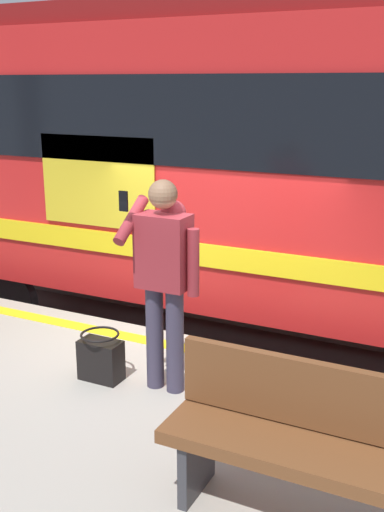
{
  "coord_description": "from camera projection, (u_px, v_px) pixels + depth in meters",
  "views": [
    {
      "loc": [
        -2.41,
        4.95,
        3.34
      ],
      "look_at": [
        -0.12,
        0.3,
        1.87
      ],
      "focal_mm": 43.05,
      "sensor_mm": 36.0,
      "label": 1
    }
  ],
  "objects": [
    {
      "name": "safety_line",
      "position": [
        180.0,
        347.0,
        5.68
      ],
      "size": [
        14.79,
        0.16,
        0.01
      ],
      "primitive_type": "cube",
      "color": "yellow",
      "rests_on": "platform"
    },
    {
      "name": "bench",
      "position": [
        308.0,
        440.0,
        3.34
      ],
      "size": [
        1.61,
        0.44,
        0.9
      ],
      "color": "brown",
      "rests_on": "platform"
    },
    {
      "name": "track_rail_far",
      "position": [
        278.0,
        327.0,
        8.48
      ],
      "size": [
        19.63,
        0.08,
        0.16
      ],
      "primitive_type": "cube",
      "color": "slate",
      "rests_on": "ground"
    },
    {
      "name": "ground_plane",
      "position": [
        194.0,
        425.0,
        6.21
      ],
      "size": [
        23.83,
        23.83,
        0.0
      ],
      "primitive_type": "plane",
      "color": "#4C4742"
    },
    {
      "name": "platform",
      "position": [
        67.0,
        504.0,
        4.31
      ],
      "size": [
        15.1,
        4.09,
        0.97
      ],
      "primitive_type": "cube",
      "color": "#9E998E",
      "rests_on": "ground"
    },
    {
      "name": "train_carriage",
      "position": [
        308.0,
        154.0,
        6.97
      ],
      "size": [
        11.14,
        2.77,
        4.02
      ],
      "color": "red",
      "rests_on": "ground"
    },
    {
      "name": "track_rail_near",
      "position": [
        240.0,
        368.0,
        7.25
      ],
      "size": [
        19.63,
        0.08,
        0.16
      ],
      "primitive_type": "cube",
      "color": "slate",
      "rests_on": "ground"
    },
    {
      "name": "handbag",
      "position": [
        101.0,
        358.0,
        5.03
      ],
      "size": [
        0.35,
        0.32,
        0.41
      ],
      "color": "black",
      "rests_on": "platform"
    },
    {
      "name": "passenger",
      "position": [
        165.0,
        269.0,
        4.68
      ],
      "size": [
        0.57,
        0.55,
        1.69
      ],
      "color": "#383347",
      "rests_on": "platform"
    }
  ]
}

